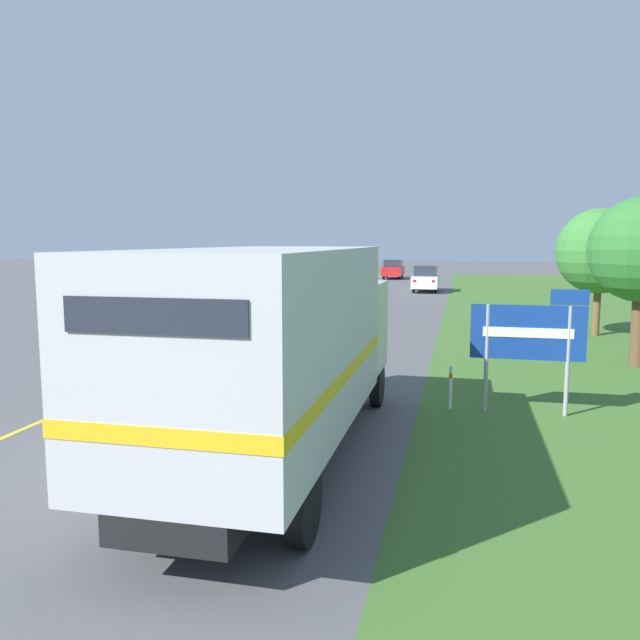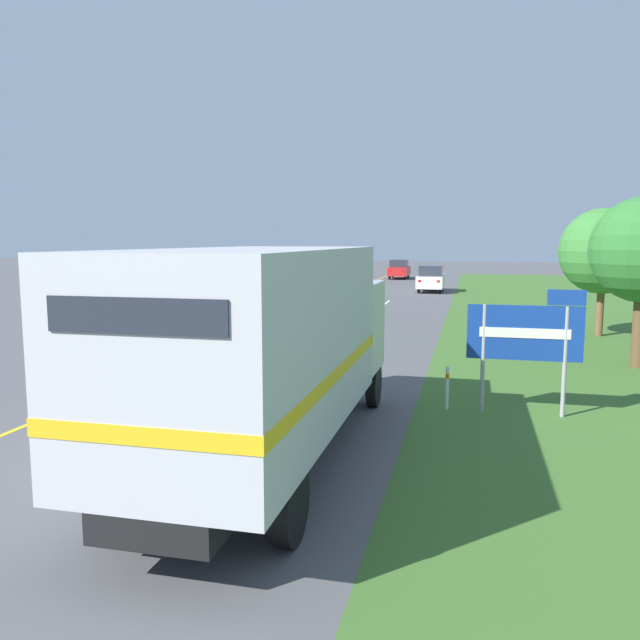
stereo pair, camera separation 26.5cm
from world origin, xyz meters
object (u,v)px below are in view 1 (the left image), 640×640
object	(u,v)px
horse_trailer_truck	(277,345)
roadside_tree_mid	(600,251)
lead_car_white_ahead	(426,278)
highway_sign	(530,335)
lead_car_red_ahead	(393,269)
delineator_post	(451,386)
lead_car_white	(314,301)

from	to	relation	value
horse_trailer_truck	roadside_tree_mid	bearing A→B (deg)	63.73
horse_trailer_truck	lead_car_white_ahead	world-z (taller)	horse_trailer_truck
lead_car_white_ahead	horse_trailer_truck	bearing A→B (deg)	-90.51
lead_car_white_ahead	highway_sign	bearing A→B (deg)	-82.81
lead_car_red_ahead	horse_trailer_truck	bearing A→B (deg)	-85.88
lead_car_red_ahead	delineator_post	distance (m)	46.36
lead_car_white_ahead	lead_car_red_ahead	distance (m)	14.99
highway_sign	roadside_tree_mid	world-z (taller)	roadside_tree_mid
horse_trailer_truck	roadside_tree_mid	distance (m)	17.98
lead_car_red_ahead	roadside_tree_mid	world-z (taller)	roadside_tree_mid
lead_car_white_ahead	roadside_tree_mid	world-z (taller)	roadside_tree_mid
lead_car_white	lead_car_red_ahead	size ratio (longest dim) A/B	0.93
horse_trailer_truck	highway_sign	distance (m)	5.89
lead_car_white_ahead	highway_sign	world-z (taller)	highway_sign
lead_car_white_ahead	highway_sign	xyz separation A→B (m)	(3.97, -31.48, 0.74)
lead_car_white	lead_car_white_ahead	bearing A→B (deg)	77.05
roadside_tree_mid	delineator_post	bearing A→B (deg)	-113.54
highway_sign	delineator_post	xyz separation A→B (m)	(-1.60, 0.02, -1.18)
lead_car_white_ahead	delineator_post	world-z (taller)	lead_car_white_ahead
lead_car_red_ahead	lead_car_white	bearing A→B (deg)	-90.20
lead_car_red_ahead	lead_car_white_ahead	bearing A→B (deg)	-74.86
highway_sign	horse_trailer_truck	bearing A→B (deg)	-136.86
lead_car_red_ahead	highway_sign	xyz separation A→B (m)	(7.89, -45.95, 0.76)
lead_car_white	horse_trailer_truck	bearing A→B (deg)	-78.33
horse_trailer_truck	lead_car_red_ahead	size ratio (longest dim) A/B	2.10
lead_car_white_ahead	roadside_tree_mid	xyz separation A→B (m)	(7.62, -19.42, 2.29)
delineator_post	horse_trailer_truck	bearing A→B (deg)	-123.66
lead_car_white	lead_car_white_ahead	xyz separation A→B (m)	(4.03, 17.53, 0.04)
lead_car_white_ahead	lead_car_red_ahead	size ratio (longest dim) A/B	1.06
lead_car_red_ahead	highway_sign	distance (m)	46.63
highway_sign	roadside_tree_mid	size ratio (longest dim) A/B	0.55
horse_trailer_truck	lead_car_white_ahead	xyz separation A→B (m)	(0.32, 35.50, -1.03)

